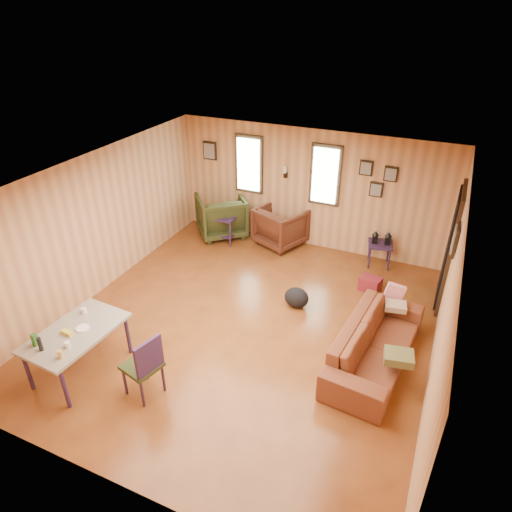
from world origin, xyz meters
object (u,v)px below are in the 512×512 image
Objects in this scene: sofa at (377,338)px; recliner_green at (221,214)px; end_table at (224,223)px; side_table at (381,242)px; recliner_brown at (281,225)px; dining_table at (75,335)px.

recliner_green is at bearing 60.92° from sofa.
end_table is at bearing 61.99° from sofa.
sofa is 2.78m from side_table.
recliner_brown is 1.24× the size of side_table.
recliner_green is 1.35× the size of end_table.
sofa is 3.04× the size of side_table.
recliner_brown is 1.33m from recliner_green.
recliner_brown is 2.03m from side_table.
side_table is (2.03, -0.02, 0.04)m from recliner_brown.
dining_table is at bearing 51.29° from recliner_green.
dining_table is (0.18, -4.47, 0.13)m from recliner_green.
end_table is 1.01× the size of side_table.
side_table is 0.52× the size of dining_table.
side_table is at bearing 58.67° from dining_table.
recliner_green is (-1.32, -0.10, 0.04)m from recliner_brown.
recliner_brown is 0.91× the size of recliner_green.
recliner_brown is 4.72m from dining_table.
sofa is 2.23× the size of recliner_green.
end_table is 3.19m from side_table.
sofa is at bearing -80.30° from side_table.
recliner_green reaches higher than dining_table.
recliner_brown reaches higher than end_table.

